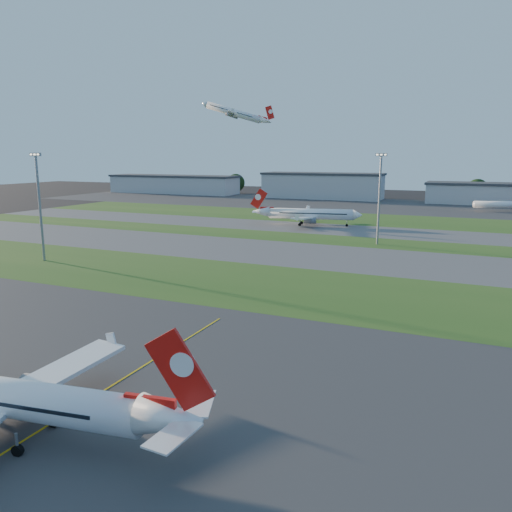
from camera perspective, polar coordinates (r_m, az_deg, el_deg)
The scene contains 22 objects.
ground at distance 59.56m, azimuth -22.88°, elevation -14.47°, with size 700.00×700.00×0.00m, color black.
apron_near at distance 59.55m, azimuth -22.88°, elevation -14.47°, with size 300.00×70.00×0.01m, color #333335.
grass_strip_a at distance 99.90m, azimuth -0.79°, elevation -3.16°, with size 300.00×34.00×0.01m, color #29531B.
taxiway_a at distance 129.88m, azimuth 5.30°, elevation 0.20°, with size 300.00×32.00×0.01m, color #515154.
grass_strip_b at distance 153.41m, azimuth 8.29°, elevation 1.85°, with size 300.00×18.00×0.01m, color #29531B.
taxiway_b at distance 174.46m, azimuth 10.26°, elevation 2.93°, with size 300.00×26.00×0.01m, color #515154.
grass_strip_c at distance 206.41m, azimuth 12.45°, elevation 4.13°, with size 300.00×40.00×0.01m, color #29531B.
apron_far at distance 265.16m, azimuth 15.08°, elevation 5.56°, with size 400.00×80.00×0.01m, color #333335.
yellow_line at distance 56.28m, azimuth -19.24°, elevation -15.76°, with size 0.25×60.00×0.02m, color gold.
airliner_parked at distance 51.61m, azimuth -26.63°, elevation -14.34°, with size 33.87×28.54×10.61m.
airliner_taxiing at distance 183.89m, azimuth 6.13°, elevation 4.78°, with size 37.56×31.56×11.83m.
airliner_departing at distance 271.93m, azimuth -2.50°, elevation 16.05°, with size 35.66×29.90×11.34m.
mini_jet_near at distance 255.76m, azimuth 26.44°, elevation 5.30°, with size 27.63×11.41×9.48m.
light_mast_west at distance 130.10m, azimuth -23.53°, elevation 5.91°, with size 3.20×0.70×25.80m.
light_mast_centre at distance 146.45m, azimuth 13.94°, elevation 7.03°, with size 3.20×0.70×25.80m.
hangar_far_west at distance 348.16m, azimuth -9.41°, elevation 8.10°, with size 91.80×23.00×12.20m.
hangar_west at distance 303.64m, azimuth 7.58°, elevation 7.98°, with size 71.40×23.00×15.20m.
hangar_east at distance 291.87m, azimuth 26.87°, elevation 6.34°, with size 81.60×23.00×11.20m.
tree_far_west at distance 381.79m, azimuth -13.41°, elevation 8.28°, with size 11.00×11.00×12.00m.
tree_west at distance 341.31m, azimuth -2.32°, elevation 8.35°, with size 12.10×12.10×13.20m.
tree_mid_west at distance 308.44m, azimuth 12.66°, elevation 7.53°, with size 9.90×9.90×10.80m.
tree_mid_east at distance 305.41m, azimuth 23.95°, elevation 6.98°, with size 11.55×11.55×12.60m.
Camera 1 is at (40.41, -35.86, 25.07)m, focal length 35.00 mm.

